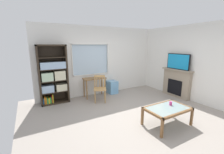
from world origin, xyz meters
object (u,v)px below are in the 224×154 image
object	(u,v)px
fireplace	(176,83)
coffee_table	(167,110)
wooden_chair	(100,88)
sippy_cup	(171,103)
plastic_drawer_unit	(112,87)
tv	(178,62)
desk_under_window	(94,82)
bookshelf	(53,76)

from	to	relation	value
fireplace	coffee_table	bearing A→B (deg)	-146.96
wooden_chair	sippy_cup	bearing A→B (deg)	-66.67
plastic_drawer_unit	sippy_cup	bearing A→B (deg)	-87.39
tv	coffee_table	size ratio (longest dim) A/B	0.85
desk_under_window	plastic_drawer_unit	size ratio (longest dim) A/B	1.64
sippy_cup	coffee_table	bearing A→B (deg)	-158.48
desk_under_window	sippy_cup	size ratio (longest dim) A/B	9.20
wooden_chair	fireplace	distance (m)	2.90
wooden_chair	plastic_drawer_unit	xyz separation A→B (m)	(0.82, 0.57, -0.21)
wooden_chair	fireplace	size ratio (longest dim) A/B	0.76
bookshelf	sippy_cup	bearing A→B (deg)	-50.23
wooden_chair	fireplace	bearing A→B (deg)	-19.66
bookshelf	plastic_drawer_unit	xyz separation A→B (m)	(2.21, -0.06, -0.67)
plastic_drawer_unit	wooden_chair	bearing A→B (deg)	-145.23
plastic_drawer_unit	tv	bearing A→B (deg)	-39.17
bookshelf	sippy_cup	world-z (taller)	bookshelf
sippy_cup	plastic_drawer_unit	bearing A→B (deg)	92.61
coffee_table	fireplace	bearing A→B (deg)	33.04
bookshelf	desk_under_window	world-z (taller)	bookshelf
bookshelf	plastic_drawer_unit	size ratio (longest dim) A/B	3.85
desk_under_window	wooden_chair	distance (m)	0.53
plastic_drawer_unit	tv	world-z (taller)	tv
wooden_chair	tv	xyz separation A→B (m)	(2.71, -0.97, 0.87)
desk_under_window	sippy_cup	bearing A→B (deg)	-71.17
wooden_chair	plastic_drawer_unit	world-z (taller)	wooden_chair
plastic_drawer_unit	sippy_cup	world-z (taller)	sippy_cup
fireplace	plastic_drawer_unit	bearing A→B (deg)	141.10
coffee_table	bookshelf	bearing A→B (deg)	126.58
coffee_table	sippy_cup	distance (m)	0.24
desk_under_window	coffee_table	bearing A→B (deg)	-75.37
desk_under_window	wooden_chair	size ratio (longest dim) A/B	0.92
fireplace	sippy_cup	size ratio (longest dim) A/B	13.22
wooden_chair	tv	world-z (taller)	tv
bookshelf	coffee_table	size ratio (longest dim) A/B	1.82
wooden_chair	plastic_drawer_unit	distance (m)	1.02
bookshelf	sippy_cup	distance (m)	3.68
fireplace	coffee_table	size ratio (longest dim) A/B	1.11
bookshelf	tv	xyz separation A→B (m)	(4.10, -1.60, 0.42)
plastic_drawer_unit	fireplace	bearing A→B (deg)	-38.90
wooden_chair	sippy_cup	xyz separation A→B (m)	(0.94, -2.18, 0.03)
desk_under_window	wooden_chair	xyz separation A→B (m)	(-0.02, -0.52, -0.13)
bookshelf	wooden_chair	xyz separation A→B (m)	(1.40, -0.63, -0.46)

